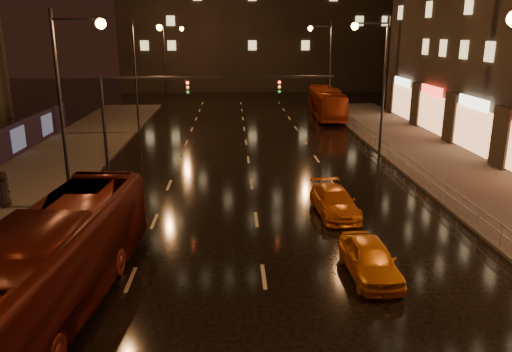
{
  "coord_description": "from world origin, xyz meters",
  "views": [
    {
      "loc": [
        -1.1,
        -13.06,
        8.92
      ],
      "look_at": [
        -0.05,
        9.1,
        2.5
      ],
      "focal_mm": 35.0,
      "sensor_mm": 36.0,
      "label": 1
    }
  ],
  "objects_px": {
    "bus_red": "(55,261)",
    "taxi_far": "(334,202)",
    "bus_curb": "(326,103)",
    "taxi_near": "(370,259)",
    "pedestrian_c": "(4,189)"
  },
  "relations": [
    {
      "from": "bus_red",
      "to": "taxi_far",
      "type": "xyz_separation_m",
      "value": [
        11.0,
        8.4,
        -1.03
      ]
    },
    {
      "from": "bus_curb",
      "to": "taxi_near",
      "type": "distance_m",
      "value": 36.66
    },
    {
      "from": "bus_red",
      "to": "pedestrian_c",
      "type": "relative_size",
      "value": 6.47
    },
    {
      "from": "bus_curb",
      "to": "pedestrian_c",
      "type": "distance_m",
      "value": 35.6
    },
    {
      "from": "taxi_near",
      "to": "pedestrian_c",
      "type": "xyz_separation_m",
      "value": [
        -17.03,
        8.35,
        0.38
      ]
    },
    {
      "from": "taxi_near",
      "to": "bus_curb",
      "type": "bearing_deg",
      "value": 80.11
    },
    {
      "from": "bus_red",
      "to": "pedestrian_c",
      "type": "height_order",
      "value": "bus_red"
    },
    {
      "from": "bus_curb",
      "to": "taxi_far",
      "type": "xyz_separation_m",
      "value": [
        -5.0,
        -29.6,
        -0.92
      ]
    },
    {
      "from": "bus_curb",
      "to": "taxi_far",
      "type": "distance_m",
      "value": 30.03
    },
    {
      "from": "bus_red",
      "to": "taxi_far",
      "type": "bearing_deg",
      "value": 42.75
    },
    {
      "from": "bus_red",
      "to": "taxi_near",
      "type": "distance_m",
      "value": 11.17
    },
    {
      "from": "pedestrian_c",
      "to": "taxi_far",
      "type": "bearing_deg",
      "value": -106.36
    },
    {
      "from": "taxi_near",
      "to": "taxi_far",
      "type": "distance_m",
      "value": 6.71
    },
    {
      "from": "bus_curb",
      "to": "taxi_near",
      "type": "bearing_deg",
      "value": -95.81
    },
    {
      "from": "taxi_far",
      "to": "pedestrian_c",
      "type": "xyz_separation_m",
      "value": [
        -17.03,
        1.64,
        0.43
      ]
    }
  ]
}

